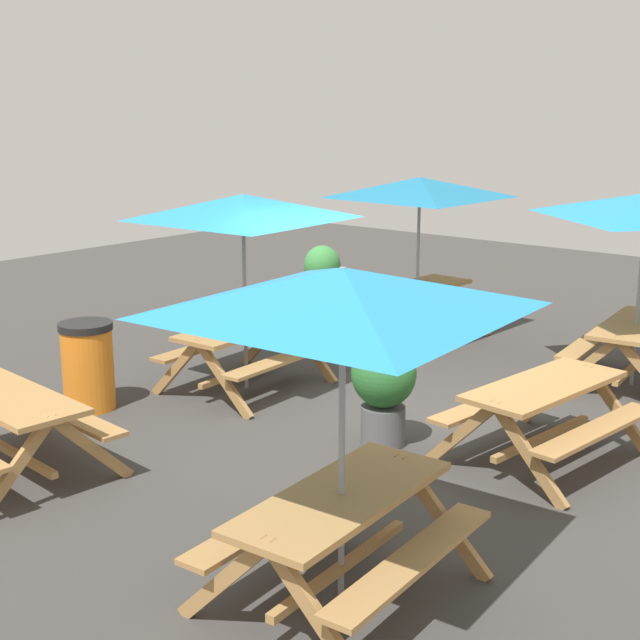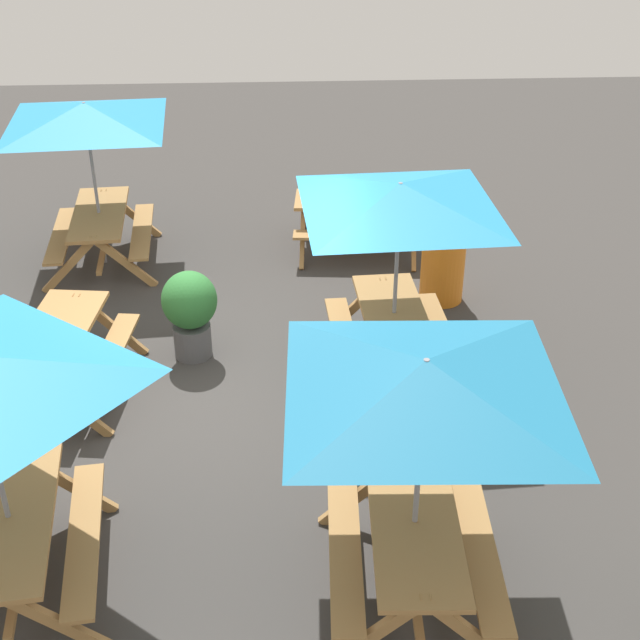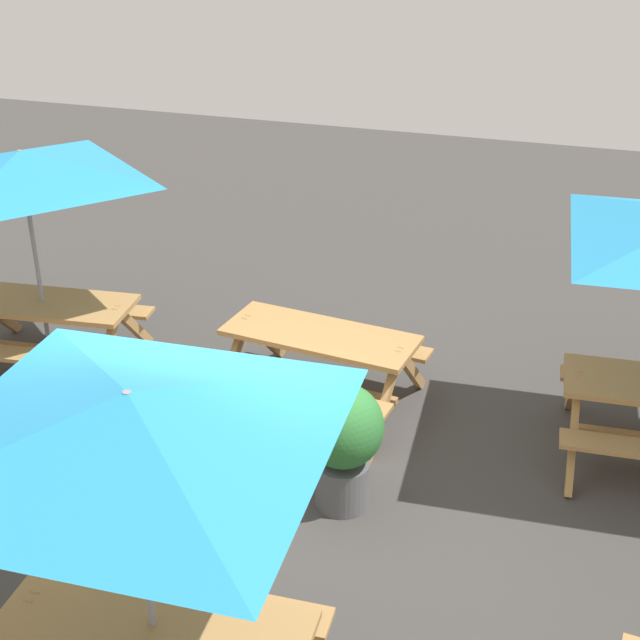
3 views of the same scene
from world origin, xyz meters
name	(u,v)px [view 2 (image 2 of 3)]	position (x,y,z in m)	size (l,w,h in m)	color
ground_plane	(235,385)	(0.00, 0.00, 0.00)	(24.00, 24.00, 0.00)	#3D3A38
picnic_table_0	(58,347)	(0.01, 1.89, 0.56)	(1.94, 1.70, 0.81)	#A87A44
picnic_table_2	(87,126)	(3.12, 1.93, 1.99)	(2.82, 2.82, 2.34)	#A87A44
picnic_table_3	(358,212)	(3.40, -1.67, 0.56)	(1.67, 1.91, 0.81)	#A87A44
picnic_table_4	(424,395)	(-3.04, -1.56, 1.99)	(2.83, 2.83, 2.34)	#A87A44
picnic_table_5	(399,211)	(0.23, -1.79, 1.99)	(2.82, 2.82, 2.34)	#A87A44
trash_bin_orange	(443,265)	(1.85, -2.63, 0.49)	(0.59, 0.59, 0.98)	orange
potted_plant_1	(190,309)	(0.66, 0.51, 0.62)	(0.64, 0.64, 1.08)	#59595B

